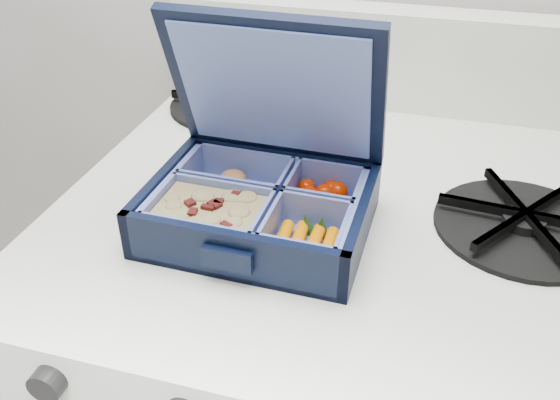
% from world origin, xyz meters
% --- Properties ---
extents(bento_box, '(0.21, 0.16, 0.05)m').
position_xyz_m(bento_box, '(-0.54, 1.62, 0.86)').
color(bento_box, black).
rests_on(bento_box, stove).
extents(burner_grate, '(0.18, 0.18, 0.02)m').
position_xyz_m(burner_grate, '(-0.30, 1.69, 0.84)').
color(burner_grate, black).
rests_on(burner_grate, stove).
extents(burner_grate_rear, '(0.19, 0.19, 0.02)m').
position_xyz_m(burner_grate_rear, '(-0.67, 1.88, 0.84)').
color(burner_grate_rear, black).
rests_on(burner_grate_rear, stove).
extents(fork, '(0.16, 0.13, 0.01)m').
position_xyz_m(fork, '(-0.54, 1.75, 0.83)').
color(fork, silver).
rests_on(fork, stove).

